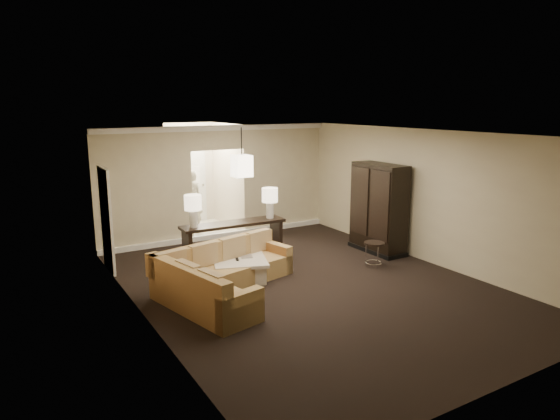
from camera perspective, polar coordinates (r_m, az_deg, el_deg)
ground at (r=9.38m, az=3.26°, el=-8.64°), size 8.00×8.00×0.00m
wall_back at (r=12.44m, az=-7.02°, el=3.14°), size 6.00×0.04×2.80m
wall_front at (r=6.22m, az=24.65°, el=-7.05°), size 6.00×0.04×2.80m
wall_left at (r=7.75m, az=-15.36°, el=-2.68°), size 0.04×8.00×2.80m
wall_right at (r=10.92m, az=16.53°, el=1.48°), size 0.04×8.00×2.80m
ceiling at (r=8.79m, az=3.48°, el=8.69°), size 6.00×8.00×0.02m
crown_molding at (r=12.26m, az=-7.08°, el=9.26°), size 6.00×0.10×0.12m
baseboard at (r=12.67m, az=-6.77°, el=-2.88°), size 6.00×0.10×0.12m
side_door at (r=10.50m, az=-19.23°, el=-1.07°), size 0.05×0.90×2.10m
foyer at (r=13.68m, az=-9.28°, el=3.47°), size 1.44×2.02×2.80m
sectional_sofa at (r=8.94m, az=-6.71°, el=-7.56°), size 2.85×2.64×0.81m
coffee_table at (r=9.69m, az=-4.63°, el=-6.67°), size 1.27×1.27×0.42m
console_table at (r=10.61m, az=-5.32°, el=-3.26°), size 2.26×0.59×0.87m
armoire at (r=11.45m, az=11.17°, el=-0.01°), size 0.60×1.40×2.01m
drink_table at (r=10.47m, az=10.70°, el=-4.44°), size 0.42×0.42×0.53m
table_lamp_left at (r=10.13m, az=-9.91°, el=0.48°), size 0.35×0.35×0.66m
table_lamp_right at (r=10.80m, az=-1.17°, el=1.38°), size 0.35×0.35×0.66m
pendant_light at (r=11.20m, az=-4.38°, el=5.06°), size 0.38×0.38×1.09m
person at (r=13.07m, az=-10.15°, el=1.34°), size 0.73×0.55×1.84m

